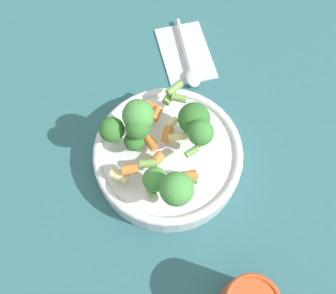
{
  "coord_description": "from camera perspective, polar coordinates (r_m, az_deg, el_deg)",
  "views": [
    {
      "loc": [
        -0.12,
        -0.21,
        0.57
      ],
      "look_at": [
        0.0,
        0.0,
        0.06
      ],
      "focal_mm": 42.0,
      "sensor_mm": 36.0,
      "label": 1
    }
  ],
  "objects": [
    {
      "name": "ground_plane",
      "position": [
        0.62,
        0.0,
        -2.18
      ],
      "size": [
        3.0,
        3.0,
        0.0
      ],
      "primitive_type": "plane",
      "color": "#2D6066"
    },
    {
      "name": "spoon",
      "position": [
        0.7,
        3.14,
        11.8
      ],
      "size": [
        0.07,
        0.15,
        0.01
      ],
      "rotation": [
        0.0,
        0.0,
        10.65
      ],
      "color": "silver",
      "rests_on": "napkin"
    },
    {
      "name": "napkin",
      "position": [
        0.73,
        2.55,
        13.53
      ],
      "size": [
        0.12,
        0.15,
        0.01
      ],
      "color": "#B2BCC6",
      "rests_on": "ground_plane"
    },
    {
      "name": "pasta_salad",
      "position": [
        0.54,
        -1.06,
        0.97
      ],
      "size": [
        0.16,
        0.18,
        0.09
      ],
      "color": "#8CB766",
      "rests_on": "bowl"
    },
    {
      "name": "bowl",
      "position": [
        0.6,
        0.0,
        -1.28
      ],
      "size": [
        0.23,
        0.23,
        0.05
      ],
      "color": "silver",
      "rests_on": "ground_plane"
    }
  ]
}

